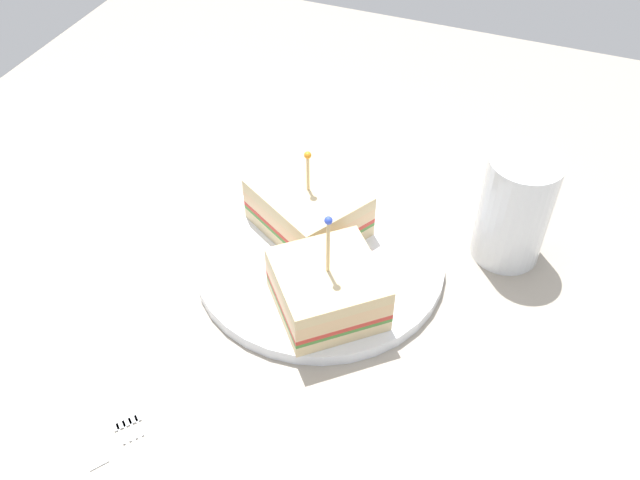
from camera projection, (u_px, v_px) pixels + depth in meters
ground_plane at (320, 271)px, 67.08cm from camera, size 104.60×104.60×2.00cm
plate at (320, 259)px, 65.94cm from camera, size 24.07×24.07×1.25cm
sandwich_half_front at (309, 208)px, 66.75cm from camera, size 13.05×12.40×9.21cm
sandwich_half_back at (328, 289)px, 59.17cm from camera, size 12.27×12.27×10.92cm
drink_glass at (514, 213)px, 64.00cm from camera, size 6.71×6.71×11.28cm
fork at (116, 394)px, 55.64cm from camera, size 10.02×8.61×0.35cm
knife at (74, 407)px, 54.76cm from camera, size 11.70×8.88×0.35cm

